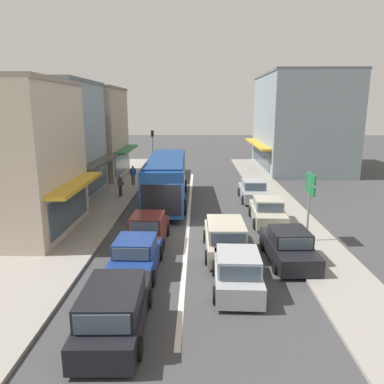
{
  "coord_description": "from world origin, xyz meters",
  "views": [
    {
      "loc": [
        0.55,
        -19.12,
        6.69
      ],
      "look_at": [
        0.19,
        4.74,
        1.2
      ],
      "focal_mm": 35.0,
      "sensor_mm": 36.0,
      "label": 1
    }
  ],
  "objects": [
    {
      "name": "wagon_behind_bus_near",
      "position": [
        1.84,
        -2.72,
        0.75
      ],
      "size": [
        1.98,
        4.52,
        1.58
      ],
      "color": "#B7B29E",
      "rests_on": "ground"
    },
    {
      "name": "pedestrian_browsing_midblock",
      "position": [
        -4.95,
        12.1,
        1.07
      ],
      "size": [
        0.47,
        0.39,
        1.63
      ],
      "color": "#4C4742",
      "rests_on": "sidewalk_left"
    },
    {
      "name": "shopfront_far_end",
      "position": [
        -10.18,
        16.22,
        4.19
      ],
      "size": [
        8.11,
        7.66,
        8.39
      ],
      "color": "gray",
      "rests_on": "ground"
    },
    {
      "name": "hatchback_adjacent_lane_lead",
      "position": [
        -1.89,
        -1.49,
        0.71
      ],
      "size": [
        1.92,
        3.75,
        1.54
      ],
      "color": "#561E19",
      "rests_on": "ground"
    },
    {
      "name": "pedestrian_with_handbag_near",
      "position": [
        -5.18,
        7.83,
        1.07
      ],
      "size": [
        0.39,
        0.66,
        1.63
      ],
      "color": "#333338",
      "rests_on": "sidewalk_left"
    },
    {
      "name": "ground_plane",
      "position": [
        0.0,
        0.0,
        0.0
      ],
      "size": [
        140.0,
        140.0,
        0.0
      ],
      "primitive_type": "plane",
      "color": "#3F3F42"
    },
    {
      "name": "shopfront_mid_block",
      "position": [
        -10.18,
        7.93,
        4.24
      ],
      "size": [
        7.29,
        8.52,
        8.5
      ],
      "color": "#84939E",
      "rests_on": "ground"
    },
    {
      "name": "city_bus",
      "position": [
        -1.62,
        6.52,
        1.88
      ],
      "size": [
        2.95,
        10.92,
        3.23
      ],
      "color": "#1E4C99",
      "rests_on": "ground"
    },
    {
      "name": "sidewalk_left",
      "position": [
        -6.8,
        6.0,
        0.07
      ],
      "size": [
        5.2,
        44.0,
        0.14
      ],
      "primitive_type": "cube",
      "color": "gray",
      "rests_on": "ground"
    },
    {
      "name": "kerb_right",
      "position": [
        6.2,
        6.0,
        0.06
      ],
      "size": [
        2.8,
        44.0,
        0.12
      ],
      "primitive_type": "cube",
      "color": "gray",
      "rests_on": "ground"
    },
    {
      "name": "directional_road_sign",
      "position": [
        6.02,
        -1.32,
        2.7
      ],
      "size": [
        0.1,
        1.4,
        3.6
      ],
      "color": "gray",
      "rests_on": "ground"
    },
    {
      "name": "parked_sedan_kerb_third",
      "position": [
        4.61,
        7.48,
        0.66
      ],
      "size": [
        1.9,
        4.2,
        1.47
      ],
      "color": "#9EA3A8",
      "rests_on": "ground"
    },
    {
      "name": "building_right_far",
      "position": [
        11.48,
        21.58,
        5.01
      ],
      "size": [
        9.17,
        13.21,
        10.04
      ],
      "color": "#84939E",
      "rests_on": "ground"
    },
    {
      "name": "sedan_adjacent_lane_trail",
      "position": [
        -1.97,
        -4.77,
        0.66
      ],
      "size": [
        1.98,
        4.24,
        1.47
      ],
      "color": "navy",
      "rests_on": "ground"
    },
    {
      "name": "hatchback_behind_bus_mid",
      "position": [
        2.03,
        -6.29,
        0.71
      ],
      "size": [
        1.9,
        3.75,
        1.54
      ],
      "color": "#9EA3A8",
      "rests_on": "ground"
    },
    {
      "name": "parked_sedan_kerb_front",
      "position": [
        4.57,
        -3.59,
        0.66
      ],
      "size": [
        2.02,
        4.26,
        1.47
      ],
      "color": "black",
      "rests_on": "ground"
    },
    {
      "name": "parked_sedan_kerb_second",
      "position": [
        4.66,
        2.03,
        0.66
      ],
      "size": [
        2.01,
        4.26,
        1.47
      ],
      "color": "#B7B29E",
      "rests_on": "ground"
    },
    {
      "name": "lane_centre_line",
      "position": [
        0.0,
        4.0,
        0.0
      ],
      "size": [
        0.2,
        28.0,
        0.01
      ],
      "primitive_type": "cube",
      "color": "silver",
      "rests_on": "ground"
    },
    {
      "name": "wagon_queue_gap_filler",
      "position": [
        -1.93,
        -9.04,
        0.75
      ],
      "size": [
        2.02,
        4.54,
        1.58
      ],
      "color": "black",
      "rests_on": "ground"
    },
    {
      "name": "traffic_light_downstreet",
      "position": [
        -4.27,
        20.82,
        2.85
      ],
      "size": [
        0.33,
        0.24,
        4.2
      ],
      "color": "gray",
      "rests_on": "ground"
    }
  ]
}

